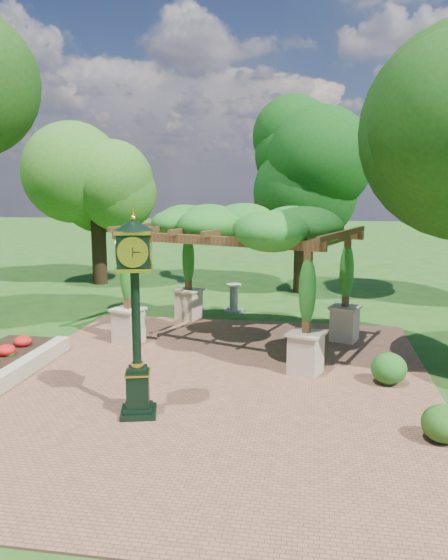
# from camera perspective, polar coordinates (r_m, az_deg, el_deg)

# --- Properties ---
(ground) EXTENTS (120.00, 120.00, 0.00)m
(ground) POSITION_cam_1_polar(r_m,az_deg,el_deg) (11.81, -2.03, -12.69)
(ground) COLOR #1E4714
(ground) RESTS_ON ground
(brick_plaza) EXTENTS (10.00, 12.00, 0.04)m
(brick_plaza) POSITION_cam_1_polar(r_m,az_deg,el_deg) (12.71, -1.13, -10.90)
(brick_plaza) COLOR brown
(brick_plaza) RESTS_ON ground
(border_wall) EXTENTS (0.35, 5.00, 0.40)m
(border_wall) POSITION_cam_1_polar(r_m,az_deg,el_deg) (13.78, -20.96, -9.11)
(border_wall) COLOR #C6B793
(border_wall) RESTS_ON ground
(pedestal_clock) EXTENTS (0.95, 0.95, 3.95)m
(pedestal_clock) POSITION_cam_1_polar(r_m,az_deg,el_deg) (10.57, -9.24, -2.06)
(pedestal_clock) COLOR black
(pedestal_clock) RESTS_ON brick_plaza
(pergola) EXTENTS (7.17, 5.72, 3.92)m
(pergola) POSITION_cam_1_polar(r_m,az_deg,el_deg) (15.37, 1.45, 5.00)
(pergola) COLOR #C0B08E
(pergola) RESTS_ON brick_plaza
(sundial) EXTENTS (0.65, 0.65, 1.04)m
(sundial) POSITION_cam_1_polar(r_m,az_deg,el_deg) (19.58, 1.02, -2.10)
(sundial) COLOR gray
(sundial) RESTS_ON ground
(shrub_front) EXTENTS (0.76, 0.76, 0.67)m
(shrub_front) POSITION_cam_1_polar(r_m,az_deg,el_deg) (10.70, 21.89, -13.74)
(shrub_front) COLOR #224F16
(shrub_front) RESTS_ON brick_plaza
(shrub_mid) EXTENTS (1.05, 1.05, 0.73)m
(shrub_mid) POSITION_cam_1_polar(r_m,az_deg,el_deg) (13.15, 16.85, -8.84)
(shrub_mid) COLOR #1E5818
(shrub_mid) RESTS_ON brick_plaza
(shrub_back) EXTENTS (0.89, 0.89, 0.74)m
(shrub_back) POSITION_cam_1_polar(r_m,az_deg,el_deg) (17.31, 12.27, -4.10)
(shrub_back) COLOR #2D631C
(shrub_back) RESTS_ON brick_plaza
(tree_west_far) EXTENTS (4.23, 4.23, 7.53)m
(tree_west_far) POSITION_cam_1_polar(r_m,az_deg,el_deg) (25.60, -13.23, 11.10)
(tree_west_far) COLOR black
(tree_west_far) RESTS_ON ground
(tree_north) EXTENTS (4.01, 4.01, 7.79)m
(tree_north) POSITION_cam_1_polar(r_m,az_deg,el_deg) (23.11, 8.39, 11.81)
(tree_north) COLOR #342015
(tree_north) RESTS_ON ground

